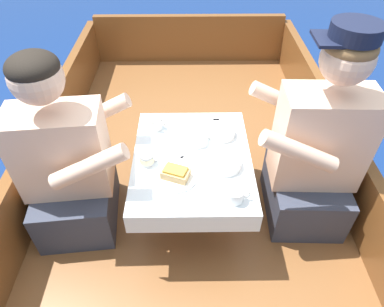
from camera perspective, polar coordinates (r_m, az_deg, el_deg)
The scene contains 20 objects.
ground_plane at distance 2.20m, azimuth -0.03°, elevation -12.02°, with size 60.00×60.00×0.00m, color navy.
boat_deck at distance 2.08m, azimuth -0.04°, elevation -9.62°, with size 1.76×3.36×0.30m, color brown.
gunwale_port at distance 2.02m, azimuth -24.94°, elevation -3.25°, with size 0.06×3.36×0.35m, color brown.
gunwale_starboard at distance 2.03m, azimuth 24.68°, elevation -2.80°, with size 0.06×3.36×0.35m, color brown.
bow_coaming at distance 3.21m, azimuth -0.43°, elevation 18.63°, with size 1.64×0.06×0.41m, color brown.
cockpit_table at distance 1.65m, azimuth 0.00°, elevation -1.72°, with size 0.56×0.71×0.39m.
person_port at distance 1.69m, azimuth -20.01°, elevation -1.95°, with size 0.55×0.48×0.94m.
person_starboard at distance 1.70m, azimuth 19.86°, elevation 0.14°, with size 0.53×0.45×1.03m.
plate_sandwich at distance 1.52m, azimuth -2.72°, elevation -3.99°, with size 0.19×0.19×0.01m.
plate_bread at distance 1.81m, azimuth -1.39°, elevation 4.99°, with size 0.16×0.16×0.01m.
sandwich at distance 1.50m, azimuth -2.75°, elevation -3.26°, with size 0.14×0.11×0.05m.
bowl_port_near at distance 1.69m, azimuth 0.68°, elevation 2.59°, with size 0.12×0.12×0.04m.
bowl_starboard_near at distance 1.73m, azimuth 4.92°, elevation 3.66°, with size 0.14×0.14×0.04m.
bowl_center_far at distance 1.56m, azimuth 5.53°, elevation -1.49°, with size 0.15×0.15×0.04m.
coffee_cup_port at distance 1.42m, azimuth 7.24°, elevation -6.87°, with size 0.10×0.08×0.06m.
coffee_cup_starboard at distance 1.77m, azimuth -6.06°, elevation 5.09°, with size 0.10×0.07×0.07m.
tin_can at distance 1.58m, azimuth -7.55°, elevation -0.92°, with size 0.07×0.07×0.05m.
utensil_fork_starboard at distance 1.84m, azimuth 2.50°, elevation 5.60°, with size 0.17×0.02×0.00m.
utensil_knife_starboard at distance 1.61m, azimuth -3.77°, elevation -0.95°, with size 0.17×0.04×0.00m.
utensil_spoon_port at distance 1.65m, azimuth -0.59°, elevation 0.74°, with size 0.10×0.16×0.01m.
Camera 1 is at (-0.02, -1.28, 1.79)m, focal length 32.00 mm.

